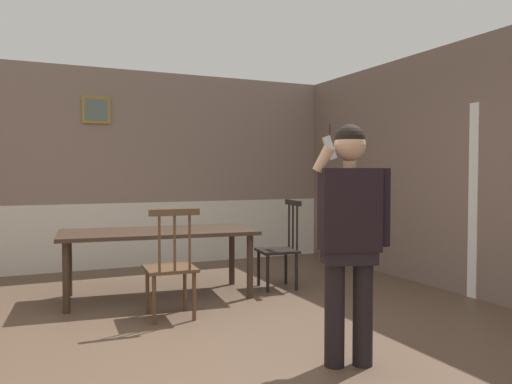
% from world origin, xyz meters
% --- Properties ---
extents(ground_plane, '(8.11, 8.11, 0.00)m').
position_xyz_m(ground_plane, '(0.00, 0.00, 0.00)').
color(ground_plane, brown).
extents(room_back_partition, '(6.03, 0.17, 2.81)m').
position_xyz_m(room_back_partition, '(-0.00, 3.69, 1.35)').
color(room_back_partition, gray).
rests_on(room_back_partition, ground_plane).
extents(room_right_partition, '(0.13, 7.38, 2.81)m').
position_xyz_m(room_right_partition, '(3.02, 0.00, 1.40)').
color(room_right_partition, '#756056').
rests_on(room_right_partition, ground_plane).
extents(dining_table, '(2.14, 1.13, 0.73)m').
position_xyz_m(dining_table, '(-0.13, 1.73, 0.65)').
color(dining_table, '#38281E').
rests_on(dining_table, ground_plane).
extents(chair_near_window, '(0.49, 0.49, 1.03)m').
position_xyz_m(chair_near_window, '(1.28, 1.58, 0.48)').
color(chair_near_window, black).
rests_on(chair_near_window, ground_plane).
extents(chair_by_doorway, '(0.48, 0.48, 1.03)m').
position_xyz_m(chair_by_doorway, '(-0.22, 0.88, 0.49)').
color(chair_by_doorway, '#513823').
rests_on(chair_by_doorway, ground_plane).
extents(person_figure, '(0.54, 0.34, 1.68)m').
position_xyz_m(person_figure, '(0.62, -0.76, 0.97)').
color(person_figure, black).
rests_on(person_figure, ground_plane).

